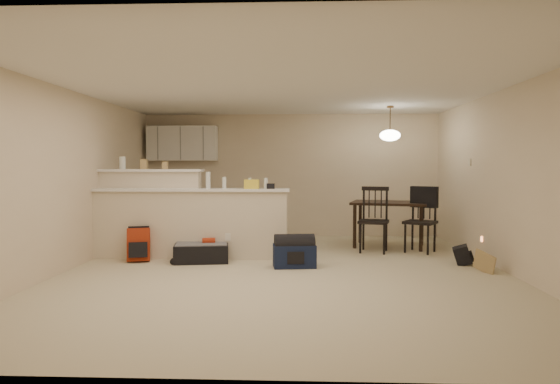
# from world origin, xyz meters

# --- Properties ---
(room) EXTENTS (7.00, 7.02, 2.50)m
(room) POSITION_xyz_m (0.00, 0.00, 1.25)
(room) COLOR beige
(room) RESTS_ON ground
(breakfast_bar) EXTENTS (3.08, 0.58, 1.39)m
(breakfast_bar) POSITION_xyz_m (-1.76, 0.98, 0.61)
(breakfast_bar) COLOR beige
(breakfast_bar) RESTS_ON ground
(upper_cabinets) EXTENTS (1.40, 0.34, 0.70)m
(upper_cabinets) POSITION_xyz_m (-2.20, 3.32, 1.90)
(upper_cabinets) COLOR white
(upper_cabinets) RESTS_ON room
(kitchen_counter) EXTENTS (1.80, 0.60, 0.90)m
(kitchen_counter) POSITION_xyz_m (-2.00, 3.19, 0.45)
(kitchen_counter) COLOR white
(kitchen_counter) RESTS_ON ground
(thermostat) EXTENTS (0.02, 0.12, 0.12)m
(thermostat) POSITION_xyz_m (2.98, 1.55, 1.50)
(thermostat) COLOR beige
(thermostat) RESTS_ON room
(jar) EXTENTS (0.10, 0.10, 0.20)m
(jar) POSITION_xyz_m (-2.65, 1.12, 1.49)
(jar) COLOR silver
(jar) RESTS_ON breakfast_bar
(cereal_box) EXTENTS (0.10, 0.07, 0.16)m
(cereal_box) POSITION_xyz_m (-2.30, 1.12, 1.47)
(cereal_box) COLOR tan
(cereal_box) RESTS_ON breakfast_bar
(small_box) EXTENTS (0.08, 0.06, 0.12)m
(small_box) POSITION_xyz_m (-1.96, 1.12, 1.45)
(small_box) COLOR tan
(small_box) RESTS_ON breakfast_bar
(bottle_a) EXTENTS (0.07, 0.07, 0.26)m
(bottle_a) POSITION_xyz_m (-1.23, 0.90, 1.22)
(bottle_a) COLOR silver
(bottle_a) RESTS_ON breakfast_bar
(bottle_b) EXTENTS (0.06, 0.06, 0.18)m
(bottle_b) POSITION_xyz_m (-0.97, 0.90, 1.18)
(bottle_b) COLOR silver
(bottle_b) RESTS_ON breakfast_bar
(bag_lump) EXTENTS (0.22, 0.18, 0.14)m
(bag_lump) POSITION_xyz_m (-0.55, 0.90, 1.16)
(bag_lump) COLOR tan
(bag_lump) RESTS_ON breakfast_bar
(pouch) EXTENTS (0.12, 0.10, 0.08)m
(pouch) POSITION_xyz_m (-0.25, 0.90, 1.13)
(pouch) COLOR tan
(pouch) RESTS_ON breakfast_bar
(extra_item_x) EXTENTS (0.05, 0.05, 0.17)m
(extra_item_x) POSITION_xyz_m (-0.58, 0.90, 1.18)
(extra_item_x) COLOR silver
(extra_item_x) RESTS_ON breakfast_bar
(extra_item_y) EXTENTS (0.06, 0.06, 0.17)m
(extra_item_y) POSITION_xyz_m (-0.33, 0.90, 1.17)
(extra_item_y) COLOR silver
(extra_item_y) RESTS_ON breakfast_bar
(dining_table) EXTENTS (1.46, 1.16, 0.81)m
(dining_table) POSITION_xyz_m (1.78, 2.13, 0.71)
(dining_table) COLOR black
(dining_table) RESTS_ON ground
(pendant_lamp) EXTENTS (0.36, 0.36, 0.62)m
(pendant_lamp) POSITION_xyz_m (1.78, 2.13, 1.99)
(pendant_lamp) COLOR brown
(pendant_lamp) RESTS_ON room
(dining_chair_near) EXTENTS (0.58, 0.56, 1.09)m
(dining_chair_near) POSITION_xyz_m (1.43, 1.56, 0.55)
(dining_chair_near) COLOR black
(dining_chair_near) RESTS_ON ground
(dining_chair_far) EXTENTS (0.63, 0.63, 1.07)m
(dining_chair_far) POSITION_xyz_m (2.20, 1.57, 0.54)
(dining_chair_far) COLOR black
(dining_chair_far) RESTS_ON ground
(suitcase) EXTENTS (0.87, 0.63, 0.27)m
(suitcase) POSITION_xyz_m (-1.28, 0.61, 0.13)
(suitcase) COLOR black
(suitcase) RESTS_ON ground
(red_backpack) EXTENTS (0.37, 0.28, 0.50)m
(red_backpack) POSITION_xyz_m (-2.24, 0.61, 0.25)
(red_backpack) COLOR #9B2911
(red_backpack) RESTS_ON ground
(navy_duffel) EXTENTS (0.63, 0.40, 0.32)m
(navy_duffel) POSITION_xyz_m (0.12, 0.27, 0.16)
(navy_duffel) COLOR #111B38
(navy_duffel) RESTS_ON ground
(black_daypack) EXTENTS (0.28, 0.34, 0.26)m
(black_daypack) POSITION_xyz_m (2.59, 0.59, 0.13)
(black_daypack) COLOR black
(black_daypack) RESTS_ON ground
(cardboard_sheet) EXTENTS (0.16, 0.34, 0.27)m
(cardboard_sheet) POSITION_xyz_m (2.70, 0.01, 0.14)
(cardboard_sheet) COLOR tan
(cardboard_sheet) RESTS_ON ground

